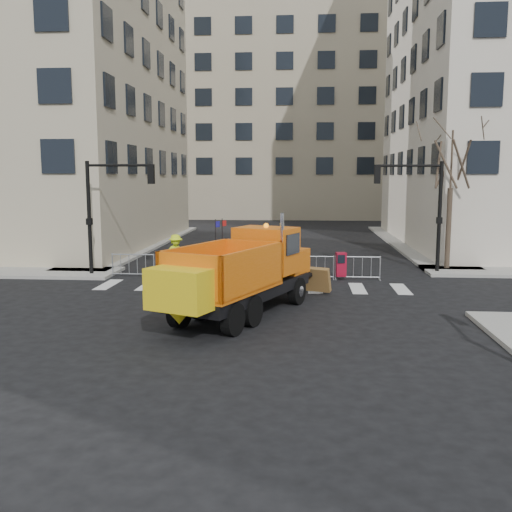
# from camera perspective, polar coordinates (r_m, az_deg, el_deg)

# --- Properties ---
(ground) EXTENTS (120.00, 120.00, 0.00)m
(ground) POSITION_cam_1_polar(r_m,az_deg,el_deg) (19.09, -1.29, -6.27)
(ground) COLOR black
(ground) RESTS_ON ground
(sidewalk_back) EXTENTS (64.00, 5.00, 0.15)m
(sidewalk_back) POSITION_cam_1_polar(r_m,az_deg,el_deg) (27.37, 0.52, -1.75)
(sidewalk_back) COLOR gray
(sidewalk_back) RESTS_ON ground
(building_far) EXTENTS (30.00, 18.00, 24.00)m
(building_far) POSITION_cam_1_polar(r_m,az_deg,el_deg) (70.81, 3.09, 13.88)
(building_far) COLOR tan
(building_far) RESTS_ON ground
(traffic_light_left) EXTENTS (0.18, 0.18, 5.40)m
(traffic_light_left) POSITION_cam_1_polar(r_m,az_deg,el_deg) (27.81, -16.33, 3.53)
(traffic_light_left) COLOR black
(traffic_light_left) RESTS_ON ground
(traffic_light_right) EXTENTS (0.18, 0.18, 5.40)m
(traffic_light_right) POSITION_cam_1_polar(r_m,az_deg,el_deg) (28.75, 17.86, 3.61)
(traffic_light_right) COLOR black
(traffic_light_right) RESTS_ON ground
(crowd_barriers) EXTENTS (12.60, 0.60, 1.10)m
(crowd_barriers) POSITION_cam_1_polar(r_m,az_deg,el_deg) (26.47, -1.23, -1.04)
(crowd_barriers) COLOR #9EA0A5
(crowd_barriers) RESTS_ON ground
(street_tree) EXTENTS (3.00, 3.00, 7.50)m
(street_tree) POSITION_cam_1_polar(r_m,az_deg,el_deg) (29.83, 18.83, 5.73)
(street_tree) COLOR #382B21
(street_tree) RESTS_ON ground
(plow_truck) EXTENTS (5.67, 9.12, 3.46)m
(plow_truck) POSITION_cam_1_polar(r_m,az_deg,el_deg) (19.07, -1.60, -1.56)
(plow_truck) COLOR black
(plow_truck) RESTS_ON ground
(cop_a) EXTENTS (0.78, 0.76, 1.81)m
(cop_a) POSITION_cam_1_polar(r_m,az_deg,el_deg) (23.79, 2.64, -1.20)
(cop_a) COLOR black
(cop_a) RESTS_ON ground
(cop_b) EXTENTS (1.12, 1.05, 1.84)m
(cop_b) POSITION_cam_1_polar(r_m,az_deg,el_deg) (24.15, 3.93, -1.04)
(cop_b) COLOR black
(cop_b) RESTS_ON ground
(cop_c) EXTENTS (0.93, 1.12, 1.79)m
(cop_c) POSITION_cam_1_polar(r_m,az_deg,el_deg) (24.53, 3.38, -0.95)
(cop_c) COLOR black
(cop_c) RESTS_ON ground
(worker) EXTENTS (1.35, 1.24, 1.82)m
(worker) POSITION_cam_1_polar(r_m,az_deg,el_deg) (27.33, -8.03, 0.25)
(worker) COLOR #DBF41C
(worker) RESTS_ON sidewalk_back
(newspaper_box) EXTENTS (0.51, 0.47, 1.10)m
(newspaper_box) POSITION_cam_1_polar(r_m,az_deg,el_deg) (26.37, 8.48, -0.83)
(newspaper_box) COLOR maroon
(newspaper_box) RESTS_ON sidewalk_back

